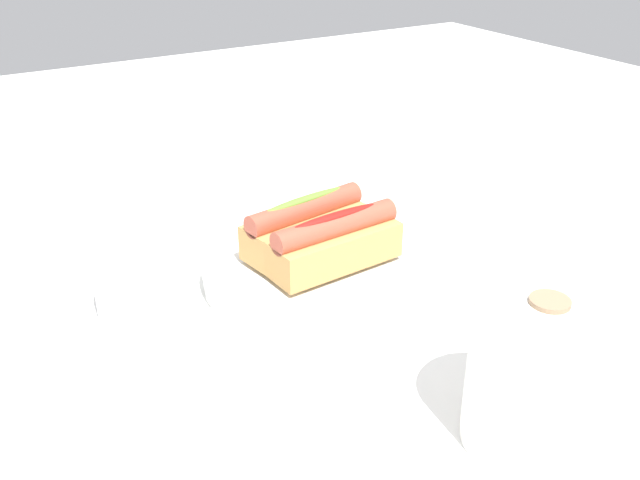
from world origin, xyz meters
The scene contains 6 objects.
ground_plane centered at (0.00, 0.00, 0.00)m, with size 2.40×2.40×0.00m, color white.
serving_bowl centered at (0.00, -0.01, 0.02)m, with size 0.27×0.27×0.03m.
hotdog_front centered at (0.01, -0.03, 0.06)m, with size 0.16×0.07×0.06m.
hotdog_back centered at (0.00, 0.02, 0.06)m, with size 0.15×0.06×0.06m.
water_glass centered at (0.21, -0.04, 0.04)m, with size 0.07×0.07×0.09m.
paper_towel_roll centered at (-0.01, 0.30, 0.07)m, with size 0.11×0.11×0.13m.
Camera 1 is at (0.37, 0.60, 0.41)m, focal length 40.13 mm.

